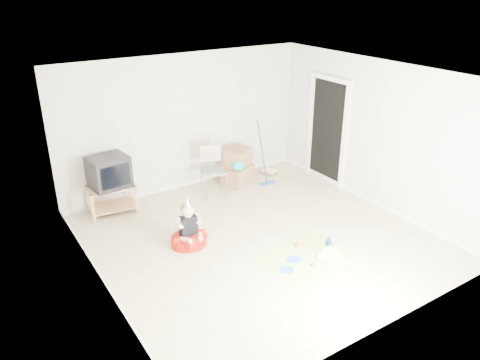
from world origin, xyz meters
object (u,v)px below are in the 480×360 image
seated_woman (189,235)px  crt_tv (109,172)px  folding_chair (213,171)px  cardboard_boxes (237,167)px  birthday_cake (330,256)px  tv_stand (112,197)px

seated_woman → crt_tv: bearing=110.2°
folding_chair → cardboard_boxes: bearing=14.8°
cardboard_boxes → birthday_cake: 3.09m
seated_woman → folding_chair: bearing=48.3°
tv_stand → crt_tv: crt_tv is taller
cardboard_boxes → seated_woman: (-1.90, -1.58, -0.17)m
birthday_cake → crt_tv: bearing=124.7°
cardboard_boxes → birthday_cake: cardboard_boxes is taller
tv_stand → birthday_cake: tv_stand is taller
birthday_cake → cardboard_boxes: bearing=84.2°
tv_stand → folding_chair: folding_chair is taller
tv_stand → folding_chair: 1.92m
crt_tv → cardboard_boxes: crt_tv is taller
cardboard_boxes → seated_woman: seated_woman is taller
tv_stand → cardboard_boxes: cardboard_boxes is taller
crt_tv → birthday_cake: bearing=-61.8°
crt_tv → seated_woman: (0.63, -1.72, -0.60)m
tv_stand → crt_tv: size_ratio=1.34×
tv_stand → folding_chair: (1.88, -0.31, 0.18)m
cardboard_boxes → crt_tv: bearing=176.8°
seated_woman → cardboard_boxes: bearing=39.7°
folding_chair → seated_woman: 1.90m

